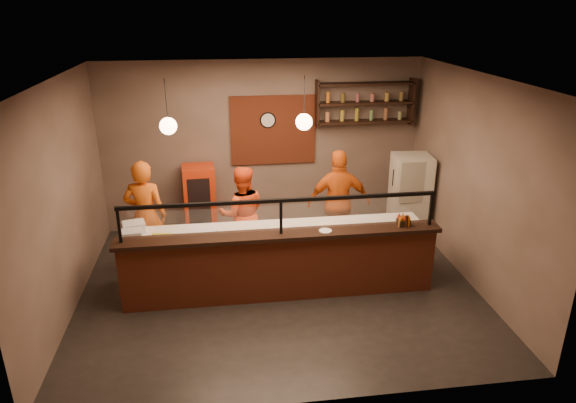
{
  "coord_description": "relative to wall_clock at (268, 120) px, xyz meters",
  "views": [
    {
      "loc": [
        -0.81,
        -6.93,
        4.15
      ],
      "look_at": [
        0.18,
        0.3,
        1.3
      ],
      "focal_mm": 32.0,
      "sensor_mm": 36.0,
      "label": 1
    }
  ],
  "objects": [
    {
      "name": "wall_front",
      "position": [
        -0.1,
        -4.96,
        -0.5
      ],
      "size": [
        6.0,
        0.0,
        6.0
      ],
      "primitive_type": "plane",
      "rotation": [
        -1.57,
        0.0,
        0.0
      ],
      "color": "#7B645A",
      "rests_on": "floor"
    },
    {
      "name": "rolling_pin",
      "position": [
        -1.81,
        -2.3,
        -1.17
      ],
      "size": [
        0.32,
        0.1,
        0.05
      ],
      "primitive_type": "cylinder",
      "rotation": [
        0.0,
        1.57,
        -0.14
      ],
      "color": "yellow",
      "rests_on": "worktop"
    },
    {
      "name": "fridge",
      "position": [
        2.5,
        -0.97,
        -1.3
      ],
      "size": [
        0.72,
        0.68,
        1.59
      ],
      "primitive_type": "cube",
      "rotation": [
        0.0,
        0.0,
        -0.1
      ],
      "color": "beige",
      "rests_on": "floor"
    },
    {
      "name": "worktop",
      "position": [
        -0.1,
        -2.26,
        -1.23
      ],
      "size": [
        4.6,
        0.75,
        0.05
      ],
      "primitive_type": "cube",
      "color": "silver",
      "rests_on": "worktop_cabinet"
    },
    {
      "name": "prep_tub_c",
      "position": [
        -1.17,
        -2.49,
        -1.13
      ],
      "size": [
        0.34,
        0.31,
        0.14
      ],
      "primitive_type": "cube",
      "rotation": [
        0.0,
        0.0,
        -0.36
      ],
      "color": "white",
      "rests_on": "worktop"
    },
    {
      "name": "ceiling",
      "position": [
        -0.1,
        -2.46,
        1.1
      ],
      "size": [
        6.0,
        6.0,
        0.0
      ],
      "primitive_type": "plane",
      "rotation": [
        3.14,
        0.0,
        0.0
      ],
      "color": "#342B28",
      "rests_on": "wall_back"
    },
    {
      "name": "wall_clock",
      "position": [
        0.0,
        0.0,
        0.0
      ],
      "size": [
        0.3,
        0.04,
        0.3
      ],
      "primitive_type": "cylinder",
      "rotation": [
        1.57,
        0.0,
        0.0
      ],
      "color": "black",
      "rests_on": "wall_back"
    },
    {
      "name": "brick_patch",
      "position": [
        0.1,
        0.01,
        -0.2
      ],
      "size": [
        1.6,
        0.04,
        1.3
      ],
      "primitive_type": "cube",
      "color": "brown",
      "rests_on": "wall_back"
    },
    {
      "name": "prep_tub_b",
      "position": [
        -2.25,
        -2.09,
        -1.12
      ],
      "size": [
        0.38,
        0.33,
        0.16
      ],
      "primitive_type": "cube",
      "rotation": [
        0.0,
        0.0,
        0.25
      ],
      "color": "silver",
      "rests_on": "worktop"
    },
    {
      "name": "floor",
      "position": [
        -0.1,
        -2.46,
        -2.1
      ],
      "size": [
        6.0,
        6.0,
        0.0
      ],
      "primitive_type": "plane",
      "color": "black",
      "rests_on": "ground"
    },
    {
      "name": "pepper_mill",
      "position": [
        1.75,
        -2.8,
        -0.95
      ],
      "size": [
        0.05,
        0.05,
        0.18
      ],
      "primitive_type": "cylinder",
      "rotation": [
        0.0,
        0.0,
        0.22
      ],
      "color": "black",
      "rests_on": "counter_ledge"
    },
    {
      "name": "pendant_left",
      "position": [
        -1.6,
        -2.26,
        0.45
      ],
      "size": [
        0.24,
        0.24,
        0.77
      ],
      "color": "black",
      "rests_on": "ceiling"
    },
    {
      "name": "pizza_dough",
      "position": [
        0.76,
        -2.37,
        -1.19
      ],
      "size": [
        0.68,
        0.68,
        0.01
      ],
      "primitive_type": "cylinder",
      "rotation": [
        0.0,
        0.0,
        0.43
      ],
      "color": "#F2E7CD",
      "rests_on": "worktop"
    },
    {
      "name": "wall_shelving",
      "position": [
        1.8,
        -0.14,
        0.3
      ],
      "size": [
        1.84,
        0.28,
        0.85
      ],
      "color": "black",
      "rests_on": "wall_back"
    },
    {
      "name": "worktop_cabinet",
      "position": [
        -0.1,
        -2.26,
        -1.68
      ],
      "size": [
        4.6,
        0.75,
        0.85
      ],
      "primitive_type": "cube",
      "color": "gray",
      "rests_on": "floor"
    },
    {
      "name": "wall_left",
      "position": [
        -3.1,
        -2.46,
        -0.5
      ],
      "size": [
        0.0,
        5.0,
        5.0
      ],
      "primitive_type": "plane",
      "rotation": [
        1.57,
        0.0,
        1.57
      ],
      "color": "#7B645A",
      "rests_on": "floor"
    },
    {
      "name": "service_counter",
      "position": [
        -0.1,
        -2.76,
        -1.6
      ],
      "size": [
        4.6,
        0.25,
        1.0
      ],
      "primitive_type": "cube",
      "color": "brown",
      "rests_on": "floor"
    },
    {
      "name": "condiment_caddy",
      "position": [
        1.73,
        -2.73,
        -0.99
      ],
      "size": [
        0.19,
        0.16,
        0.1
      ],
      "primitive_type": "cube",
      "rotation": [
        0.0,
        0.0,
        0.13
      ],
      "color": "black",
      "rests_on": "counter_ledge"
    },
    {
      "name": "red_cooler",
      "position": [
        -1.33,
        -0.31,
        -1.42
      ],
      "size": [
        0.62,
        0.57,
        1.35
      ],
      "primitive_type": "cube",
      "rotation": [
        0.0,
        0.0,
        0.07
      ],
      "color": "#BA2A0C",
      "rests_on": "floor"
    },
    {
      "name": "cook_mid",
      "position": [
        -0.59,
        -1.42,
        -1.27
      ],
      "size": [
        0.83,
        0.66,
        1.66
      ],
      "primitive_type": "imported",
      "rotation": [
        0.0,
        0.0,
        3.18
      ],
      "color": "#E54515",
      "rests_on": "floor"
    },
    {
      "name": "sneeze_guard",
      "position": [
        -0.1,
        -2.76,
        -0.73
      ],
      "size": [
        4.5,
        0.05,
        0.52
      ],
      "color": "white",
      "rests_on": "counter_ledge"
    },
    {
      "name": "wall_back",
      "position": [
        -0.1,
        0.04,
        -0.5
      ],
      "size": [
        6.0,
        0.0,
        6.0
      ],
      "primitive_type": "plane",
      "rotation": [
        1.57,
        0.0,
        0.0
      ],
      "color": "#7B645A",
      "rests_on": "floor"
    },
    {
      "name": "small_plate",
      "position": [
        0.54,
        -2.78,
        -1.03
      ],
      "size": [
        0.24,
        0.24,
        0.01
      ],
      "primitive_type": "cylinder",
      "rotation": [
        0.0,
        0.0,
        -0.43
      ],
      "color": "silver",
      "rests_on": "counter_ledge"
    },
    {
      "name": "prep_tub_a",
      "position": [
        -2.25,
        -2.36,
        -1.13
      ],
      "size": [
        0.32,
        0.27,
        0.15
      ],
      "primitive_type": "cube",
      "rotation": [
        0.0,
        0.0,
        0.13
      ],
      "color": "silver",
      "rests_on": "worktop"
    },
    {
      "name": "cook_left",
      "position": [
        -2.15,
        -1.52,
        -1.17
      ],
      "size": [
        0.73,
        0.53,
        1.85
      ],
      "primitive_type": "imported",
      "rotation": [
        0.0,
        0.0,
        3.01
      ],
      "color": "#CC5713",
      "rests_on": "floor"
    },
    {
      "name": "pendant_right",
      "position": [
        0.3,
        -2.26,
        0.45
      ],
      "size": [
        0.24,
        0.24,
        0.77
      ],
      "color": "black",
      "rests_on": "ceiling"
    },
    {
      "name": "cook_right",
      "position": [
        1.07,
        -1.38,
        -1.17
      ],
      "size": [
        1.11,
        0.51,
        1.86
      ],
      "primitive_type": "imported",
      "rotation": [
        0.0,
        0.0,
        3.09
      ],
      "color": "#D15713",
      "rests_on": "floor"
    },
    {
      "name": "wall_right",
      "position": [
        2.9,
        -2.46,
        -0.5
      ],
      "size": [
        0.0,
        5.0,
        5.0
      ],
      "primitive_type": "plane",
      "rotation": [
        1.57,
        0.0,
        -1.57
      ],
      "color": "#7B645A",
      "rests_on": "floor"
    },
    {
      "name": "counter_ledge",
      "position": [
        -0.1,
        -2.76,
        -1.07
      ],
      "size": [
        4.7,
        0.37,
        0.06
      ],
      "primitive_type": "cube",
      "color": "black",
      "rests_on": "service_counter"
    }
  ]
}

